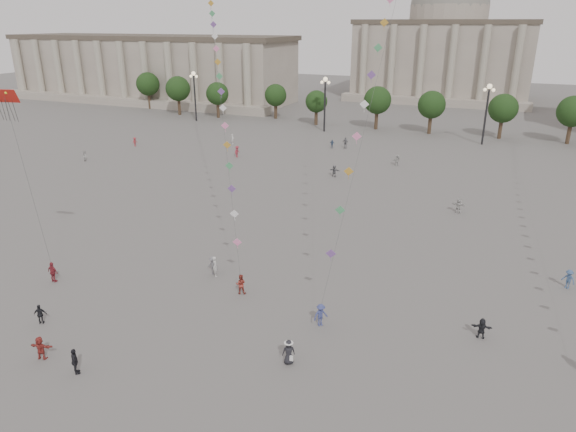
% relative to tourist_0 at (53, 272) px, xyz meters
% --- Properties ---
extents(ground, '(360.00, 360.00, 0.00)m').
position_rel_tourist_0_xyz_m(ground, '(15.38, -0.78, -0.92)').
color(ground, '#5B5856').
rests_on(ground, ground).
extents(hall_west, '(84.00, 26.22, 17.20)m').
position_rel_tourist_0_xyz_m(hall_west, '(-59.62, 93.12, 7.51)').
color(hall_west, gray).
rests_on(hall_west, ground).
extents(hall_central, '(48.30, 34.30, 35.50)m').
position_rel_tourist_0_xyz_m(hall_central, '(15.38, 128.44, 13.31)').
color(hall_central, gray).
rests_on(hall_central, ground).
extents(tree_row, '(137.12, 5.12, 8.00)m').
position_rel_tourist_0_xyz_m(tree_row, '(15.38, 77.22, 4.48)').
color(tree_row, '#35251A').
rests_on(tree_row, ground).
extents(lamp_post_far_west, '(2.00, 0.90, 10.65)m').
position_rel_tourist_0_xyz_m(lamp_post_far_west, '(-29.62, 69.22, 6.43)').
color(lamp_post_far_west, '#262628').
rests_on(lamp_post_far_west, ground).
extents(lamp_post_mid_west, '(2.00, 0.90, 10.65)m').
position_rel_tourist_0_xyz_m(lamp_post_mid_west, '(0.38, 69.22, 6.43)').
color(lamp_post_mid_west, '#262628').
rests_on(lamp_post_mid_west, ground).
extents(lamp_post_mid_east, '(2.00, 0.90, 10.65)m').
position_rel_tourist_0_xyz_m(lamp_post_mid_east, '(30.38, 69.22, 6.43)').
color(lamp_post_mid_east, '#262628').
rests_on(lamp_post_mid_east, ground).
extents(person_crowd_0, '(0.93, 0.57, 1.48)m').
position_rel_tourist_0_xyz_m(person_crowd_0, '(6.36, 56.08, -0.18)').
color(person_crowd_0, navy).
rests_on(person_crowd_0, ground).
extents(person_crowd_1, '(0.98, 1.00, 1.62)m').
position_rel_tourist_0_xyz_m(person_crowd_1, '(-26.92, 32.49, -0.11)').
color(person_crowd_1, '#B3B4AF').
rests_on(person_crowd_1, ground).
extents(person_crowd_2, '(0.86, 1.16, 1.61)m').
position_rel_tourist_0_xyz_m(person_crowd_2, '(-26.16, 43.76, -0.11)').
color(person_crowd_2, '#9F2B32').
rests_on(person_crowd_2, ground).
extents(person_crowd_3, '(1.45, 0.59, 1.52)m').
position_rel_tourist_0_xyz_m(person_crowd_3, '(33.99, 5.35, -0.16)').
color(person_crowd_3, black).
rests_on(person_crowd_3, ground).
extents(person_crowd_4, '(1.15, 1.62, 1.68)m').
position_rel_tourist_0_xyz_m(person_crowd_4, '(19.17, 48.91, -0.08)').
color(person_crowd_4, '#B8B8B4').
rests_on(person_crowd_4, ground).
extents(person_crowd_6, '(1.17, 0.79, 1.67)m').
position_rel_tourist_0_xyz_m(person_crowd_6, '(11.74, 6.50, -0.08)').
color(person_crowd_6, slate).
rests_on(person_crowd_6, ground).
extents(person_crowd_7, '(1.63, 0.62, 1.72)m').
position_rel_tourist_0_xyz_m(person_crowd_7, '(29.98, 30.93, -0.06)').
color(person_crowd_7, '#BAB9B5').
rests_on(person_crowd_7, ground).
extents(person_crowd_10, '(0.57, 0.74, 1.81)m').
position_rel_tourist_0_xyz_m(person_crowd_10, '(-11.14, 52.13, -0.01)').
color(person_crowd_10, silver).
rests_on(person_crowd_10, ground).
extents(person_crowd_12, '(1.59, 0.65, 1.67)m').
position_rel_tourist_0_xyz_m(person_crowd_12, '(12.19, 39.38, -0.08)').
color(person_crowd_12, '#5D5D61').
rests_on(person_crowd_12, ground).
extents(person_crowd_13, '(0.78, 0.78, 1.82)m').
position_rel_tourist_0_xyz_m(person_crowd_13, '(12.09, 6.31, -0.01)').
color(person_crowd_13, '#BABBB6').
rests_on(person_crowd_13, ground).
extents(person_crowd_14, '(1.25, 1.11, 1.68)m').
position_rel_tourist_0_xyz_m(person_crowd_14, '(40.16, 15.68, -0.07)').
color(person_crowd_14, '#37527C').
rests_on(person_crowd_14, ground).
extents(person_crowd_16, '(1.22, 0.75, 1.93)m').
position_rel_tourist_0_xyz_m(person_crowd_16, '(8.56, 56.80, 0.05)').
color(person_crowd_16, slate).
rests_on(person_crowd_16, ground).
extents(person_crowd_17, '(0.82, 1.28, 1.88)m').
position_rel_tourist_0_xyz_m(person_crowd_17, '(-5.82, 43.90, 0.02)').
color(person_crowd_17, '#9B2A38').
rests_on(person_crowd_17, ground).
extents(tourist_0, '(1.10, 0.51, 1.83)m').
position_rel_tourist_0_xyz_m(tourist_0, '(0.00, 0.00, 0.00)').
color(tourist_0, maroon).
rests_on(tourist_0, ground).
extents(tourist_1, '(1.06, 1.03, 1.78)m').
position_rel_tourist_0_xyz_m(tourist_1, '(10.77, -8.64, -0.03)').
color(tourist_1, black).
rests_on(tourist_1, ground).
extents(tourist_2, '(1.60, 0.84, 1.65)m').
position_rel_tourist_0_xyz_m(tourist_2, '(7.56, -8.34, -0.09)').
color(tourist_2, '#9C2F2A').
rests_on(tourist_2, ground).
extents(tourist_4, '(0.97, 0.78, 1.54)m').
position_rel_tourist_0_xyz_m(tourist_4, '(4.15, -5.21, -0.15)').
color(tourist_4, black).
rests_on(tourist_4, ground).
extents(kite_flyer_0, '(1.01, 0.91, 1.70)m').
position_rel_tourist_0_xyz_m(kite_flyer_0, '(15.59, 4.40, -0.07)').
color(kite_flyer_0, maroon).
rests_on(kite_flyer_0, ground).
extents(kite_flyer_1, '(1.22, 1.28, 1.75)m').
position_rel_tourist_0_xyz_m(kite_flyer_1, '(23.13, 2.47, -0.04)').
color(kite_flyer_1, navy).
rests_on(kite_flyer_1, ground).
extents(hat_person, '(1.00, 0.90, 1.71)m').
position_rel_tourist_0_xyz_m(hat_person, '(22.70, -2.51, -0.02)').
color(hat_person, black).
rests_on(hat_person, ground).
extents(dragon_kite, '(2.26, 0.96, 14.50)m').
position_rel_tourist_0_xyz_m(dragon_kite, '(-1.24, -0.35, 13.87)').
color(dragon_kite, '#AB1912').
rests_on(dragon_kite, ground).
extents(kite_train_west, '(31.22, 47.19, 67.93)m').
position_rel_tourist_0_xyz_m(kite_train_west, '(-0.77, 29.60, 20.09)').
color(kite_train_west, '#3F3F3F').
rests_on(kite_train_west, ground).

